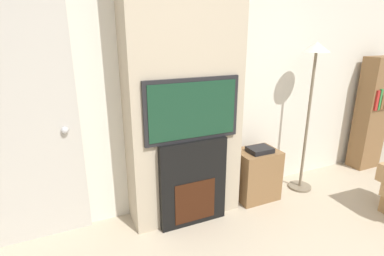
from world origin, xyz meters
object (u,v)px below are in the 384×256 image
(fireplace, at_px, (192,182))
(bookshelf, at_px, (371,114))
(television, at_px, (192,110))
(floor_lamp, at_px, (312,82))
(media_stand, at_px, (256,174))

(fireplace, height_order, bookshelf, bookshelf)
(television, bearing_deg, floor_lamp, 2.87)
(fireplace, height_order, television, television)
(television, distance_m, media_stand, 1.16)
(fireplace, xyz_separation_m, media_stand, (0.81, 0.12, -0.13))
(television, distance_m, floor_lamp, 1.43)
(media_stand, height_order, bookshelf, bookshelf)
(floor_lamp, xyz_separation_m, media_stand, (-0.61, 0.05, -0.96))
(television, relative_size, floor_lamp, 0.53)
(floor_lamp, relative_size, bookshelf, 1.13)
(floor_lamp, bearing_deg, bookshelf, 5.71)
(floor_lamp, height_order, media_stand, floor_lamp)
(floor_lamp, height_order, bookshelf, floor_lamp)
(media_stand, distance_m, bookshelf, 1.88)
(media_stand, bearing_deg, television, -171.74)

